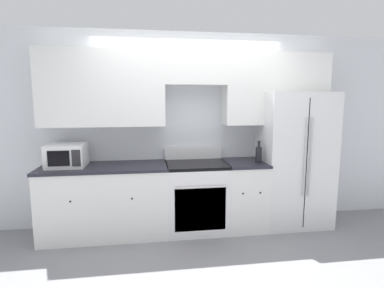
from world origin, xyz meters
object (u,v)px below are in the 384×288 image
microwave (67,155)px  bottle (259,154)px  oven_range (196,196)px  refrigerator (293,159)px

microwave → bottle: 2.41m
oven_range → refrigerator: bearing=1.4°
oven_range → refrigerator: (1.35, 0.03, 0.45)m
oven_range → microwave: (-1.60, 0.03, 0.58)m
oven_range → microwave: size_ratio=2.39×
refrigerator → bottle: size_ratio=6.35×
refrigerator → microwave: refrigerator is taller
bottle → refrigerator: bearing=12.6°
refrigerator → bottle: bearing=-167.4°
oven_range → microwave: microwave is taller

